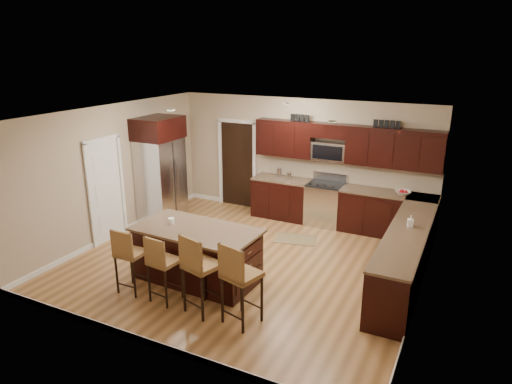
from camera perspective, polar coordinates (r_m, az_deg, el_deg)
The scene contains 24 objects.
floor at distance 8.46m, azimuth -1.25°, elevation -8.72°, with size 6.00×6.00×0.00m, color #A37140.
ceiling at distance 7.65m, azimuth -1.39°, elevation 9.70°, with size 6.00×6.00×0.00m, color silver.
wall_back at distance 10.38m, azimuth 5.75°, elevation 4.16°, with size 6.00×6.00×0.00m, color tan.
wall_left at distance 9.66m, azimuth -17.31°, elevation 2.42°, with size 5.50×5.50×0.00m, color tan.
wall_right at distance 7.15m, azimuth 20.56°, elevation -3.22°, with size 5.50×5.50×0.00m, color tan.
base_cabinets at distance 8.95m, azimuth 14.03°, elevation -4.53°, with size 4.02×3.96×0.92m.
upper_cabinets at distance 9.81m, azimuth 11.22°, elevation 6.05°, with size 4.00×0.33×0.80m.
range at distance 10.14m, azimuth 8.59°, elevation -1.45°, with size 0.76×0.64×1.11m.
microwave at distance 9.97m, azimuth 9.17°, elevation 5.06°, with size 0.76×0.31×0.40m, color silver.
doorway at distance 11.11m, azimuth -2.32°, elevation 3.44°, with size 0.85×0.03×2.06m, color black.
pantry_door at distance 9.53m, azimuth -18.26°, elevation 0.06°, with size 0.03×0.80×2.04m, color white.
letter_decor at distance 9.77m, azimuth 10.57°, elevation 8.76°, with size 2.20×0.03×0.15m, color black, non-canonical shape.
island at distance 7.75m, azimuth -7.33°, elevation -7.92°, with size 2.11×1.16×0.92m.
stool_left at distance 7.46m, azimuth -15.69°, elevation -7.42°, with size 0.41×0.41×1.09m.
stool_mid at distance 7.08m, azimuth -11.78°, elevation -8.52°, with size 0.45×0.45×1.09m.
stool_right at distance 6.67m, azimuth -7.22°, elevation -9.10°, with size 0.57×0.57×1.24m.
refrigerator at distance 10.18m, azimuth -11.84°, elevation 2.75°, with size 0.79×1.00×2.35m.
floor_mat at distance 9.42m, azimuth 4.97°, elevation -5.88°, with size 0.82×0.55×0.01m, color olive.
fruit_bowl at distance 9.66m, azimuth 17.88°, elevation -0.07°, with size 0.31×0.31×0.08m, color silver.
soap_bottle at distance 7.96m, azimuth 18.76°, elevation -3.47°, with size 0.09×0.09×0.20m, color #B2B2B2.
canister_tall at distance 10.34m, azimuth 2.92°, elevation 2.36°, with size 0.12×0.12×0.23m, color silver.
canister_short at distance 10.26m, azimuth 4.14°, elevation 1.99°, with size 0.11×0.11×0.15m, color silver.
island_jar at distance 7.81m, azimuth -10.56°, elevation -3.57°, with size 0.10×0.10×0.10m, color white.
stool_extra at distance 6.37m, azimuth -2.25°, elevation -10.34°, with size 0.57×0.57×1.24m.
Camera 1 is at (3.52, -6.71, 3.77)m, focal length 32.00 mm.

